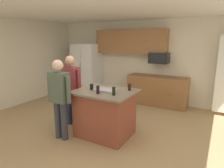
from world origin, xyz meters
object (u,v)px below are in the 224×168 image
glass_dark_ale (114,91)px  kitchen_island (105,113)px  microwave_over_range (159,58)px  serving_tray (106,90)px  glass_short_whisky (130,87)px  refrigerator (87,70)px  glass_stout_tall (98,90)px  person_host_foreground (59,95)px  person_guest_left (71,86)px  glass_pilsner (92,87)px

glass_dark_ale → kitchen_island: bearing=148.5°
microwave_over_range → serving_tray: 2.61m
glass_short_whisky → serving_tray: 0.49m
refrigerator → microwave_over_range: 2.65m
microwave_over_range → glass_stout_tall: bearing=-97.1°
kitchen_island → glass_stout_tall: (0.01, -0.26, 0.56)m
glass_short_whisky → glass_dark_ale: bearing=-103.1°
microwave_over_range → person_host_foreground: 3.32m
glass_short_whisky → glass_stout_tall: bearing=-127.9°
kitchen_island → refrigerator: bearing=132.9°
kitchen_island → glass_stout_tall: 0.62m
person_host_foreground → glass_dark_ale: person_host_foreground is taller
person_guest_left → glass_stout_tall: size_ratio=10.46×
kitchen_island → person_host_foreground: bearing=-140.1°
serving_tray → glass_dark_ale: bearing=-32.0°
person_host_foreground → glass_short_whisky: (1.12, 0.85, 0.11)m
microwave_over_range → person_host_foreground: size_ratio=0.35×
microwave_over_range → person_host_foreground: bearing=-108.5°
glass_short_whisky → glass_dark_ale: size_ratio=0.90×
kitchen_island → person_host_foreground: 1.00m
glass_pilsner → glass_dark_ale: size_ratio=0.78×
refrigerator → glass_stout_tall: refrigerator is taller
glass_stout_tall → glass_dark_ale: bearing=12.5°
glass_stout_tall → glass_dark_ale: 0.32m
glass_dark_ale → microwave_over_range: bearing=89.2°
refrigerator → kitchen_island: refrigerator is taller
person_guest_left → glass_stout_tall: 1.01m
kitchen_island → serving_tray: size_ratio=2.72×
glass_short_whisky → microwave_over_range: bearing=91.8°
kitchen_island → glass_dark_ale: (0.32, -0.19, 0.56)m
kitchen_island → glass_stout_tall: size_ratio=7.63×
glass_short_whisky → glass_dark_ale: glass_dark_ale is taller
serving_tray → person_host_foreground: bearing=-142.3°
person_host_foreground → microwave_over_range: bearing=31.6°
person_guest_left → glass_short_whisky: (1.37, 0.21, 0.10)m
person_guest_left → glass_short_whisky: bearing=12.5°
refrigerator → glass_pilsner: size_ratio=15.18×
person_host_foreground → serving_tray: 0.92m
glass_stout_tall → serving_tray: size_ratio=0.36×
glass_dark_ale → glass_pilsner: bearing=167.1°
microwave_over_range → kitchen_island: microwave_over_range is taller
microwave_over_range → glass_dark_ale: size_ratio=3.60×
refrigerator → glass_stout_tall: size_ratio=11.83×
person_host_foreground → serving_tray: bearing=-2.1°
glass_short_whisky → glass_dark_ale: 0.48m
kitchen_island → glass_pilsner: 0.61m
person_host_foreground → glass_short_whisky: bearing=-2.6°
refrigerator → glass_stout_tall: 3.50m
person_host_foreground → glass_stout_tall: (0.70, 0.31, 0.12)m
kitchen_island → glass_short_whisky: bearing=32.7°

